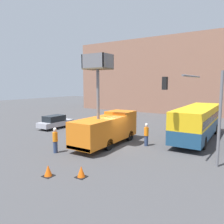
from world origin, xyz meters
TOP-DOWN VIEW (x-y plane):
  - ground_plane at (0.00, 0.00)m, footprint 120.00×120.00m
  - building_backdrop_far at (0.00, 26.75)m, footprint 44.00×10.00m
  - utility_truck at (-1.11, -0.39)m, footprint 2.28×7.14m
  - city_bus at (5.06, 5.91)m, footprint 2.61×10.61m
  - traffic_light_pole at (6.27, -0.71)m, footprint 3.87×3.62m
  - road_worker_near_truck at (-3.15, -4.26)m, footprint 0.38×0.38m
  - road_worker_directing at (1.91, 1.18)m, footprint 0.38×0.38m
  - traffic_cone_near_truck at (1.40, -6.62)m, footprint 0.57×0.57m
  - traffic_cone_mid_road at (-0.27, -7.52)m, footprint 0.57×0.57m
  - parked_car_curbside at (-10.34, 2.45)m, footprint 1.72×4.38m

SIDE VIEW (x-z plane):
  - ground_plane at x=0.00m, z-range 0.00..0.00m
  - traffic_cone_near_truck at x=1.40m, z-range -0.02..0.63m
  - traffic_cone_mid_road at x=-0.27m, z-range -0.02..0.63m
  - parked_car_curbside at x=-10.34m, z-range 0.00..1.53m
  - road_worker_directing at x=1.91m, z-range 0.01..1.95m
  - road_worker_near_truck at x=-3.15m, z-range 0.01..1.95m
  - utility_truck at x=-1.11m, z-range -2.16..5.31m
  - city_bus at x=5.06m, z-range 0.28..3.35m
  - traffic_light_pole at x=6.27m, z-range 1.08..7.07m
  - building_backdrop_far at x=0.00m, z-range 0.00..13.54m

